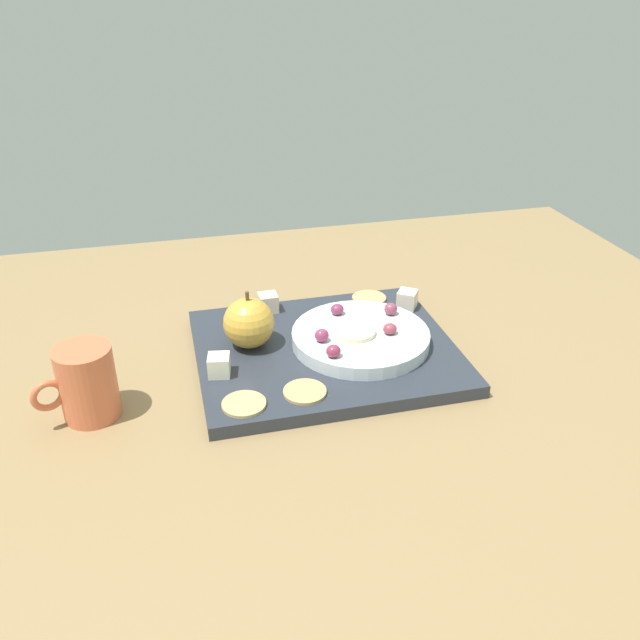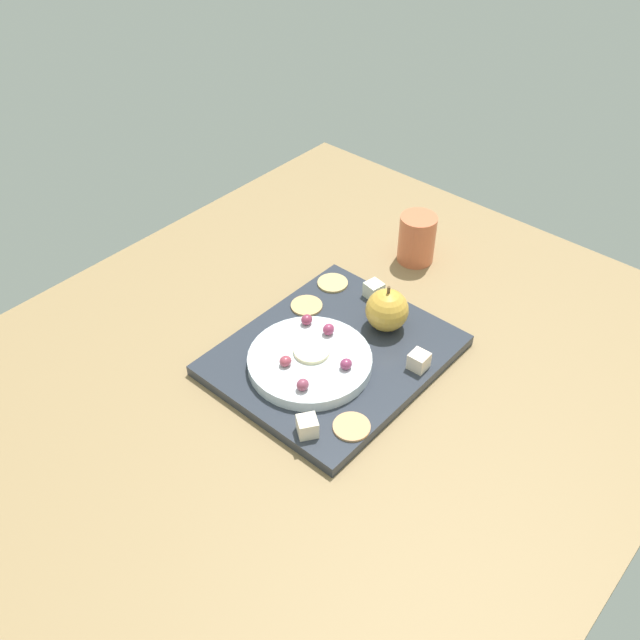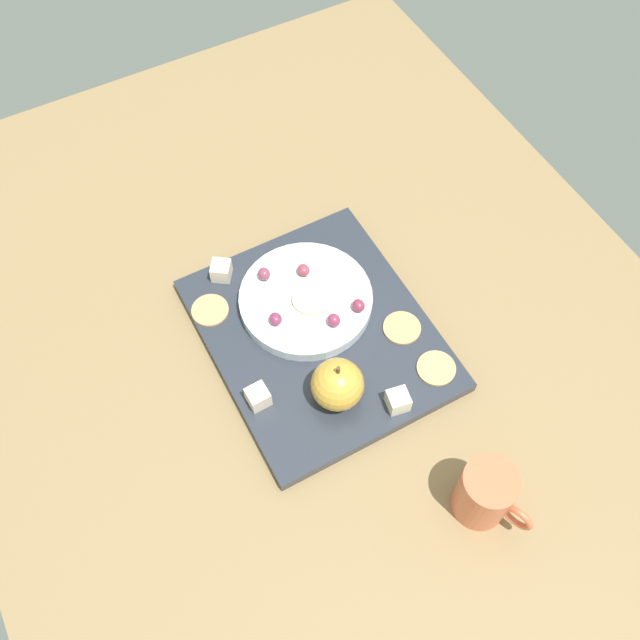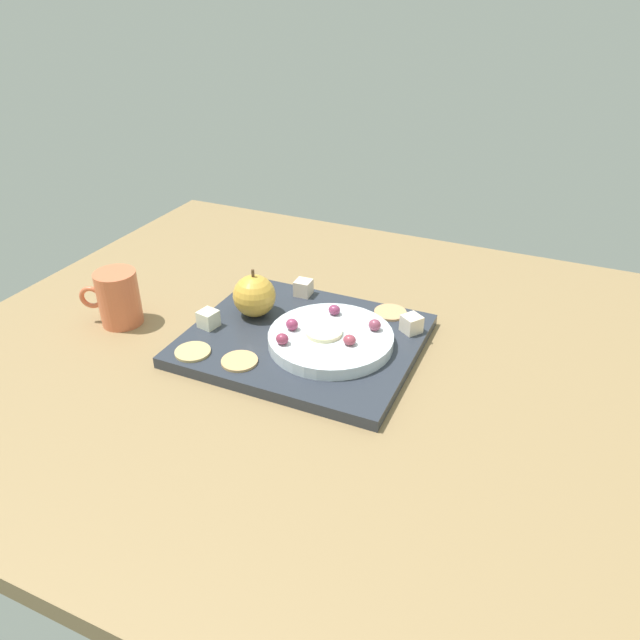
{
  "view_description": "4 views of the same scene",
  "coord_description": "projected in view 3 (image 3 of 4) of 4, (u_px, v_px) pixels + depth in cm",
  "views": [
    {
      "loc": [
        -24.62,
        -75.41,
        51.2
      ],
      "look_at": [
        -5.1,
        2.08,
        7.75
      ],
      "focal_mm": 36.95,
      "sensor_mm": 36.0,
      "label": 1
    },
    {
      "loc": [
        56.53,
        51.03,
        80.4
      ],
      "look_at": [
        -4.9,
        -2.81,
        9.62
      ],
      "focal_mm": 39.4,
      "sensor_mm": 36.0,
      "label": 2
    },
    {
      "loc": [
        -49.05,
        23.69,
        90.42
      ],
      "look_at": [
        -5.02,
        -0.17,
        7.77
      ],
      "focal_mm": 39.79,
      "sensor_mm": 36.0,
      "label": 3
    },
    {
      "loc": [
        29.69,
        -70.79,
        54.35
      ],
      "look_at": [
        -2.88,
        1.86,
        7.08
      ],
      "focal_mm": 33.54,
      "sensor_mm": 36.0,
      "label": 4
    }
  ],
  "objects": [
    {
      "name": "platter",
      "position": [
        318.0,
        334.0,
        1.0
      ],
      "size": [
        35.0,
        29.44,
        1.81
      ],
      "primitive_type": "cube",
      "color": "#2C323C",
      "rests_on": "table"
    },
    {
      "name": "apple_whole",
      "position": [
        337.0,
        385.0,
        0.91
      ],
      "size": [
        6.97,
        6.97,
        6.97
      ],
      "primitive_type": "sphere",
      "color": "gold",
      "rests_on": "platter"
    },
    {
      "name": "grape_4",
      "position": [
        334.0,
        320.0,
        0.97
      ],
      "size": [
        1.91,
        1.72,
        1.81
      ],
      "primitive_type": "ellipsoid",
      "color": "#953458",
      "rests_on": "serving_dish"
    },
    {
      "name": "grape_0",
      "position": [
        358.0,
        306.0,
        0.98
      ],
      "size": [
        1.91,
        1.72,
        1.68
      ],
      "primitive_type": "ellipsoid",
      "color": "#8C314C",
      "rests_on": "serving_dish"
    },
    {
      "name": "cracker_2",
      "position": [
        402.0,
        328.0,
        0.99
      ],
      "size": [
        5.34,
        5.34,
        0.4
      ],
      "primitive_type": "cylinder",
      "color": "tan",
      "rests_on": "platter"
    },
    {
      "name": "cup",
      "position": [
        486.0,
        493.0,
        0.84
      ],
      "size": [
        9.65,
        6.75,
        9.21
      ],
      "color": "#D96B45",
      "rests_on": "table"
    },
    {
      "name": "cracker_1",
      "position": [
        210.0,
        310.0,
        1.01
      ],
      "size": [
        5.34,
        5.34,
        0.4
      ],
      "primitive_type": "cylinder",
      "color": "tan",
      "rests_on": "platter"
    },
    {
      "name": "grape_1",
      "position": [
        303.0,
        270.0,
        1.01
      ],
      "size": [
        1.91,
        1.72,
        1.53
      ],
      "primitive_type": "ellipsoid",
      "color": "#9A3D4C",
      "rests_on": "serving_dish"
    },
    {
      "name": "grape_3",
      "position": [
        264.0,
        274.0,
        1.01
      ],
      "size": [
        1.91,
        1.72,
        1.79
      ],
      "primitive_type": "ellipsoid",
      "color": "#8E3F57",
      "rests_on": "serving_dish"
    },
    {
      "name": "apple_stem",
      "position": [
        338.0,
        370.0,
        0.87
      ],
      "size": [
        0.5,
        0.5,
        1.2
      ],
      "primitive_type": "cylinder",
      "color": "brown",
      "rests_on": "apple_whole"
    },
    {
      "name": "cheese_cube_0",
      "position": [
        221.0,
        271.0,
        1.03
      ],
      "size": [
        3.8,
        3.8,
        2.73
      ],
      "primitive_type": "cube",
      "rotation": [
        0.0,
        0.0,
        0.96
      ],
      "color": "#F4E2CA",
      "rests_on": "platter"
    },
    {
      "name": "apple_slice_0",
      "position": [
        311.0,
        299.0,
        0.99
      ],
      "size": [
        5.55,
        5.55,
        0.6
      ],
      "primitive_type": "cylinder",
      "color": "beige",
      "rests_on": "serving_dish"
    },
    {
      "name": "cheese_cube_2",
      "position": [
        258.0,
        397.0,
        0.92
      ],
      "size": [
        2.83,
        2.83,
        2.73
      ],
      "primitive_type": "cube",
      "rotation": [
        0.0,
        0.0,
        0.04
      ],
      "color": "#F8E0C8",
      "rests_on": "platter"
    },
    {
      "name": "serving_dish",
      "position": [
        306.0,
        301.0,
        1.01
      ],
      "size": [
        19.0,
        19.0,
        1.87
      ],
      "primitive_type": "cylinder",
      "color": "silver",
      "rests_on": "platter"
    },
    {
      "name": "grape_2",
      "position": [
        276.0,
        319.0,
        0.97
      ],
      "size": [
        1.91,
        1.72,
        1.59
      ],
      "primitive_type": "ellipsoid",
      "color": "#873358",
      "rests_on": "serving_dish"
    },
    {
      "name": "table",
      "position": [
        303.0,
        317.0,
        1.04
      ],
      "size": [
        120.04,
        99.35,
        3.01
      ],
      "primitive_type": "cube",
      "color": "#90734B",
      "rests_on": "ground"
    },
    {
      "name": "cracker_0",
      "position": [
        436.0,
        368.0,
        0.96
      ],
      "size": [
        5.34,
        5.34,
        0.4
      ],
      "primitive_type": "cylinder",
      "color": "tan",
      "rests_on": "platter"
    },
    {
      "name": "cheese_cube_1",
      "position": [
        398.0,
        401.0,
        0.92
      ],
      "size": [
        3.18,
        3.18,
        2.73
      ],
      "primitive_type": "cube",
      "rotation": [
        0.0,
        0.0,
        1.39
      ],
      "color": "#EDEACE",
      "rests_on": "platter"
    }
  ]
}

